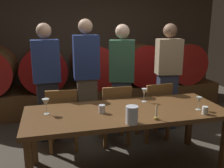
{
  "coord_description": "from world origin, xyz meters",
  "views": [
    {
      "loc": [
        -0.87,
        -2.76,
        1.73
      ],
      "look_at": [
        -0.2,
        -0.13,
        1.05
      ],
      "focal_mm": 40.37,
      "sensor_mm": 36.0,
      "label": 1
    }
  ],
  "objects_px": {
    "wine_glass_right": "(199,101)",
    "cup_left": "(102,109)",
    "guest_center_right": "(122,78)",
    "candle_center": "(156,115)",
    "chair_left": "(63,116)",
    "guest_far_left": "(47,82)",
    "cup_right": "(205,110)",
    "dining_table": "(126,116)",
    "wine_barrel_far_right": "(179,62)",
    "wine_glass_left": "(46,103)",
    "guest_far_right": "(168,76)",
    "wine_glass_center": "(144,92)",
    "wine_barrel_center": "(93,66)",
    "chair_right": "(155,108)",
    "wine_barrel_left": "(44,68)",
    "chair_center": "(115,112)",
    "wine_barrel_right": "(139,64)",
    "pitcher": "(132,115)",
    "guest_center_left": "(87,76)"
  },
  "relations": [
    {
      "from": "wine_glass_right",
      "to": "guest_center_right",
      "type": "bearing_deg",
      "value": 113.63
    },
    {
      "from": "wine_barrel_center",
      "to": "candle_center",
      "type": "xyz_separation_m",
      "value": [
        0.2,
        -2.6,
        -0.09
      ]
    },
    {
      "from": "cup_left",
      "to": "chair_center",
      "type": "bearing_deg",
      "value": 63.36
    },
    {
      "from": "pitcher",
      "to": "cup_left",
      "type": "distance_m",
      "value": 0.43
    },
    {
      "from": "wine_barrel_far_right",
      "to": "wine_glass_left",
      "type": "height_order",
      "value": "wine_barrel_far_right"
    },
    {
      "from": "wine_barrel_left",
      "to": "wine_barrel_right",
      "type": "height_order",
      "value": "same"
    },
    {
      "from": "chair_left",
      "to": "cup_right",
      "type": "height_order",
      "value": "chair_left"
    },
    {
      "from": "chair_right",
      "to": "guest_center_right",
      "type": "relative_size",
      "value": 0.52
    },
    {
      "from": "guest_center_left",
      "to": "dining_table",
      "type": "bearing_deg",
      "value": 103.93
    },
    {
      "from": "dining_table",
      "to": "wine_barrel_far_right",
      "type": "bearing_deg",
      "value": 50.02
    },
    {
      "from": "wine_barrel_center",
      "to": "guest_center_left",
      "type": "distance_m",
      "value": 1.13
    },
    {
      "from": "candle_center",
      "to": "chair_left",
      "type": "bearing_deg",
      "value": 132.15
    },
    {
      "from": "wine_barrel_center",
      "to": "chair_center",
      "type": "xyz_separation_m",
      "value": [
        0.03,
        -1.61,
        -0.39
      ]
    },
    {
      "from": "candle_center",
      "to": "cup_right",
      "type": "relative_size",
      "value": 2.07
    },
    {
      "from": "guest_center_left",
      "to": "candle_center",
      "type": "bearing_deg",
      "value": 108.76
    },
    {
      "from": "dining_table",
      "to": "candle_center",
      "type": "height_order",
      "value": "candle_center"
    },
    {
      "from": "wine_glass_right",
      "to": "cup_left",
      "type": "xyz_separation_m",
      "value": [
        -1.1,
        0.17,
        -0.06
      ]
    },
    {
      "from": "guest_far_left",
      "to": "cup_right",
      "type": "height_order",
      "value": "guest_far_left"
    },
    {
      "from": "wine_barrel_far_right",
      "to": "chair_left",
      "type": "xyz_separation_m",
      "value": [
        -2.58,
        -1.6,
        -0.39
      ]
    },
    {
      "from": "guest_far_right",
      "to": "cup_left",
      "type": "height_order",
      "value": "guest_far_right"
    },
    {
      "from": "wine_barrel_right",
      "to": "wine_barrel_left",
      "type": "bearing_deg",
      "value": 180.0
    },
    {
      "from": "guest_far_left",
      "to": "cup_left",
      "type": "distance_m",
      "value": 1.22
    },
    {
      "from": "guest_center_right",
      "to": "wine_glass_left",
      "type": "relative_size",
      "value": 9.7
    },
    {
      "from": "guest_center_right",
      "to": "cup_right",
      "type": "relative_size",
      "value": 19.43
    },
    {
      "from": "guest_far_right",
      "to": "cup_right",
      "type": "distance_m",
      "value": 1.35
    },
    {
      "from": "wine_glass_right",
      "to": "pitcher",
      "type": "bearing_deg",
      "value": -167.49
    },
    {
      "from": "wine_glass_left",
      "to": "cup_left",
      "type": "distance_m",
      "value": 0.61
    },
    {
      "from": "wine_glass_left",
      "to": "chair_center",
      "type": "bearing_deg",
      "value": 30.36
    },
    {
      "from": "wine_barrel_left",
      "to": "guest_far_right",
      "type": "xyz_separation_m",
      "value": [
        1.93,
        -1.25,
        -0.0
      ]
    },
    {
      "from": "chair_left",
      "to": "chair_right",
      "type": "relative_size",
      "value": 1.0
    },
    {
      "from": "wine_glass_right",
      "to": "dining_table",
      "type": "bearing_deg",
      "value": 167.24
    },
    {
      "from": "dining_table",
      "to": "guest_far_right",
      "type": "relative_size",
      "value": 1.34
    },
    {
      "from": "wine_glass_left",
      "to": "cup_left",
      "type": "relative_size",
      "value": 1.89
    },
    {
      "from": "dining_table",
      "to": "candle_center",
      "type": "distance_m",
      "value": 0.42
    },
    {
      "from": "wine_barrel_center",
      "to": "cup_left",
      "type": "distance_m",
      "value": 2.29
    },
    {
      "from": "wine_barrel_center",
      "to": "guest_center_right",
      "type": "height_order",
      "value": "guest_center_right"
    },
    {
      "from": "wine_barrel_far_right",
      "to": "chair_center",
      "type": "height_order",
      "value": "wine_barrel_far_right"
    },
    {
      "from": "dining_table",
      "to": "chair_left",
      "type": "distance_m",
      "value": 0.97
    },
    {
      "from": "wine_glass_left",
      "to": "wine_barrel_center",
      "type": "bearing_deg",
      "value": 67.36
    },
    {
      "from": "guest_far_right",
      "to": "candle_center",
      "type": "distance_m",
      "value": 1.56
    },
    {
      "from": "guest_far_left",
      "to": "guest_center_left",
      "type": "distance_m",
      "value": 0.6
    },
    {
      "from": "guest_center_left",
      "to": "cup_right",
      "type": "relative_size",
      "value": 20.31
    },
    {
      "from": "wine_glass_left",
      "to": "guest_far_right",
      "type": "bearing_deg",
      "value": 25.46
    },
    {
      "from": "wine_barrel_left",
      "to": "dining_table",
      "type": "height_order",
      "value": "wine_barrel_left"
    },
    {
      "from": "wine_barrel_far_right",
      "to": "guest_center_right",
      "type": "bearing_deg",
      "value": -143.86
    },
    {
      "from": "wine_barrel_far_right",
      "to": "chair_right",
      "type": "xyz_separation_m",
      "value": [
        -1.25,
        -1.61,
        -0.39
      ]
    },
    {
      "from": "guest_center_right",
      "to": "cup_left",
      "type": "distance_m",
      "value": 1.21
    },
    {
      "from": "wine_glass_center",
      "to": "cup_left",
      "type": "height_order",
      "value": "wine_glass_center"
    },
    {
      "from": "wine_glass_right",
      "to": "cup_left",
      "type": "distance_m",
      "value": 1.11
    },
    {
      "from": "candle_center",
      "to": "dining_table",
      "type": "bearing_deg",
      "value": 122.63
    }
  ]
}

